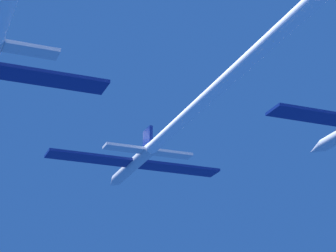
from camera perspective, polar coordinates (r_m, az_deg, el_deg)
jet_lead at (r=48.35m, az=2.00°, el=1.24°), size 15.17×46.60×2.51m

